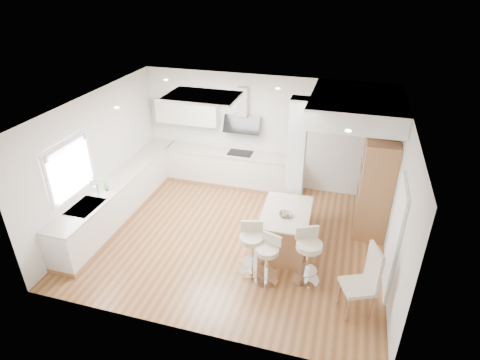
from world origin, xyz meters
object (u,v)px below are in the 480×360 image
(bar_stool_c, at_px, (308,254))
(dining_chair, at_px, (365,278))
(bar_stool_b, at_px, (267,257))
(peninsula, at_px, (285,230))
(bar_stool_a, at_px, (252,246))

(bar_stool_c, distance_m, dining_chair, 1.06)
(bar_stool_b, relative_size, dining_chair, 0.76)
(peninsula, distance_m, bar_stool_c, 1.01)
(bar_stool_a, relative_size, bar_stool_c, 0.96)
(peninsula, distance_m, bar_stool_a, 0.99)
(peninsula, relative_size, bar_stool_a, 1.40)
(peninsula, bearing_deg, dining_chair, -42.76)
(bar_stool_b, xyz_separation_m, dining_chair, (1.63, -0.23, 0.13))
(bar_stool_a, bearing_deg, bar_stool_b, -42.88)
(bar_stool_c, relative_size, dining_chair, 0.85)
(bar_stool_a, height_order, dining_chair, dining_chair)
(bar_stool_b, relative_size, bar_stool_c, 0.90)
(peninsula, relative_size, bar_stool_b, 1.50)
(peninsula, xyz_separation_m, dining_chair, (1.51, -1.29, 0.24))
(peninsula, distance_m, bar_stool_b, 1.07)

